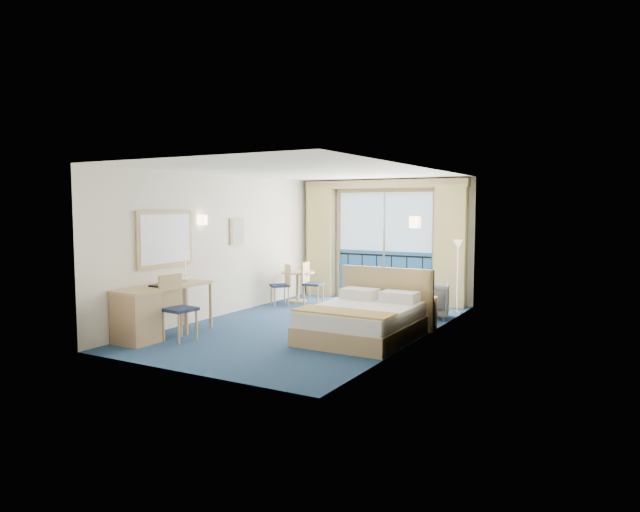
{
  "coord_description": "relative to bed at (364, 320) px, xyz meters",
  "views": [
    {
      "loc": [
        5.0,
        -8.53,
        2.1
      ],
      "look_at": [
        0.06,
        0.2,
        1.22
      ],
      "focal_mm": 32.0,
      "sensor_mm": 36.0,
      "label": 1
    }
  ],
  "objects": [
    {
      "name": "floor",
      "position": [
        -1.22,
        0.44,
        -0.29
      ],
      "size": [
        6.5,
        6.5,
        0.0
      ],
      "primitive_type": "plane",
      "color": "navy",
      "rests_on": "ground"
    },
    {
      "name": "room_walls",
      "position": [
        -1.22,
        0.44,
        1.48
      ],
      "size": [
        4.04,
        6.54,
        2.72
      ],
      "color": "beige",
      "rests_on": "ground"
    },
    {
      "name": "balcony_door",
      "position": [
        -1.22,
        3.66,
        0.85
      ],
      "size": [
        2.36,
        0.03,
        2.52
      ],
      "color": "navy",
      "rests_on": "room_walls"
    },
    {
      "name": "curtain_left",
      "position": [
        -2.77,
        3.51,
        0.98
      ],
      "size": [
        0.65,
        0.22,
        2.55
      ],
      "primitive_type": "cube",
      "color": "tan",
      "rests_on": "room_walls"
    },
    {
      "name": "curtain_right",
      "position": [
        0.33,
        3.51,
        0.98
      ],
      "size": [
        0.65,
        0.22,
        2.55
      ],
      "primitive_type": "cube",
      "color": "tan",
      "rests_on": "room_walls"
    },
    {
      "name": "pelmet",
      "position": [
        -1.22,
        3.54,
        2.29
      ],
      "size": [
        3.8,
        0.25,
        0.18
      ],
      "primitive_type": "cube",
      "color": "tan",
      "rests_on": "room_walls"
    },
    {
      "name": "mirror",
      "position": [
        -3.19,
        -1.06,
        1.26
      ],
      "size": [
        0.05,
        1.25,
        0.95
      ],
      "color": "tan",
      "rests_on": "room_walls"
    },
    {
      "name": "wall_print",
      "position": [
        -3.19,
        0.89,
        1.31
      ],
      "size": [
        0.04,
        0.42,
        0.52
      ],
      "color": "tan",
      "rests_on": "room_walls"
    },
    {
      "name": "sconce_left",
      "position": [
        -3.16,
        -0.16,
        1.56
      ],
      "size": [
        0.18,
        0.18,
        0.18
      ],
      "primitive_type": "cylinder",
      "color": "#FFDCB2",
      "rests_on": "room_walls"
    },
    {
      "name": "sconce_right",
      "position": [
        0.72,
        0.29,
        1.56
      ],
      "size": [
        0.18,
        0.18,
        0.18
      ],
      "primitive_type": "cylinder",
      "color": "#FFDCB2",
      "rests_on": "room_walls"
    },
    {
      "name": "bed",
      "position": [
        0.0,
        0.0,
        0.0
      ],
      "size": [
        1.67,
        1.99,
        1.05
      ],
      "color": "tan",
      "rests_on": "ground"
    },
    {
      "name": "nightstand",
      "position": [
        0.56,
        1.18,
        -0.02
      ],
      "size": [
        0.42,
        0.4,
        0.54
      ],
      "primitive_type": "cube",
      "color": "#A17E55",
      "rests_on": "ground"
    },
    {
      "name": "phone",
      "position": [
        0.59,
        1.21,
        0.29
      ],
      "size": [
        0.2,
        0.16,
        0.09
      ],
      "primitive_type": "cube",
      "rotation": [
        0.0,
        0.0,
        -0.04
      ],
      "color": "white",
      "rests_on": "nightstand"
    },
    {
      "name": "armchair",
      "position": [
        0.34,
        2.19,
        0.04
      ],
      "size": [
        0.89,
        0.91,
        0.68
      ],
      "primitive_type": "imported",
      "rotation": [
        0.0,
        0.0,
        3.41
      ],
      "color": "#434851",
      "rests_on": "ground"
    },
    {
      "name": "floor_lamp",
      "position": [
        0.66,
        2.91,
        0.8
      ],
      "size": [
        0.2,
        0.2,
        1.44
      ],
      "color": "silver",
      "rests_on": "ground"
    },
    {
      "name": "desk",
      "position": [
        -2.9,
        -1.87,
        0.16
      ],
      "size": [
        0.6,
        1.75,
        0.82
      ],
      "color": "tan",
      "rests_on": "ground"
    },
    {
      "name": "desk_chair",
      "position": [
        -2.54,
        -1.52,
        0.28
      ],
      "size": [
        0.49,
        0.48,
        1.03
      ],
      "rotation": [
        0.0,
        0.0,
        1.47
      ],
      "color": "#1C2542",
      "rests_on": "ground"
    },
    {
      "name": "folder",
      "position": [
        -2.84,
        -1.54,
        0.54
      ],
      "size": [
        0.31,
        0.23,
        0.03
      ],
      "primitive_type": "cube",
      "rotation": [
        0.0,
        0.0,
        0.01
      ],
      "color": "black",
      "rests_on": "desk"
    },
    {
      "name": "desk_lamp",
      "position": [
        -2.93,
        -0.88,
        0.89
      ],
      "size": [
        0.13,
        0.13,
        0.49
      ],
      "color": "silver",
      "rests_on": "desk"
    },
    {
      "name": "round_table",
      "position": [
        -2.77,
        2.48,
        0.21
      ],
      "size": [
        0.74,
        0.74,
        0.67
      ],
      "color": "tan",
      "rests_on": "ground"
    },
    {
      "name": "table_chair_a",
      "position": [
        -2.39,
        2.38,
        0.21
      ],
      "size": [
        0.45,
        0.44,
        0.9
      ],
      "rotation": [
        0.0,
        0.0,
        1.73
      ],
      "color": "#1C2542",
      "rests_on": "ground"
    },
    {
      "name": "table_chair_b",
      "position": [
        -2.83,
        2.0,
        0.19
      ],
      "size": [
        0.53,
        0.53,
        0.86
      ],
      "rotation": [
        0.0,
        0.0,
        -0.73
      ],
      "color": "#1C2542",
      "rests_on": "ground"
    }
  ]
}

